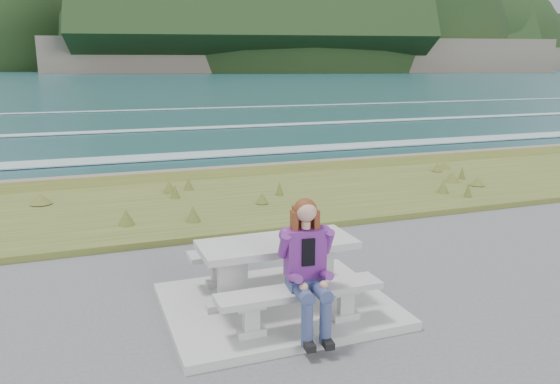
{
  "coord_description": "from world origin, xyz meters",
  "views": [
    {
      "loc": [
        -2.05,
        -5.61,
        2.83
      ],
      "look_at": [
        0.48,
        1.2,
        1.13
      ],
      "focal_mm": 35.0,
      "sensor_mm": 36.0,
      "label": 1
    }
  ],
  "objects": [
    {
      "name": "grass_verge",
      "position": [
        0.0,
        5.0,
        0.0
      ],
      "size": [
        160.0,
        4.5,
        0.22
      ],
      "primitive_type": "cube",
      "color": "#445720",
      "rests_on": "ground"
    },
    {
      "name": "concrete_slab",
      "position": [
        0.0,
        0.0,
        0.05
      ],
      "size": [
        2.6,
        2.1,
        0.1
      ],
      "primitive_type": "cube",
      "color": "#AEADA9",
      "rests_on": "ground"
    },
    {
      "name": "headland_range",
      "position": [
        190.28,
        398.25,
        9.94
      ],
      "size": [
        729.83,
        363.95,
        210.03
      ],
      "color": "#706354",
      "rests_on": "ground"
    },
    {
      "name": "shore_drop",
      "position": [
        0.0,
        7.9,
        0.0
      ],
      "size": [
        160.0,
        0.8,
        2.2
      ],
      "primitive_type": "cube",
      "color": "#706354",
      "rests_on": "ground"
    },
    {
      "name": "ocean",
      "position": [
        0.0,
        25.09,
        -1.74
      ],
      "size": [
        1600.0,
        1600.0,
        0.09
      ],
      "color": "#1C484F",
      "rests_on": "ground"
    },
    {
      "name": "seated_woman",
      "position": [
        0.04,
        -0.83,
        0.62
      ],
      "size": [
        0.45,
        0.73,
        1.41
      ],
      "rotation": [
        0.0,
        0.0,
        -0.1
      ],
      "color": "navy",
      "rests_on": "concrete_slab"
    },
    {
      "name": "bench_landward",
      "position": [
        0.0,
        -0.7,
        0.45
      ],
      "size": [
        1.8,
        0.35,
        0.45
      ],
      "color": "#AEADA9",
      "rests_on": "concrete_slab"
    },
    {
      "name": "bench_seaward",
      "position": [
        0.0,
        0.7,
        0.45
      ],
      "size": [
        1.8,
        0.35,
        0.45
      ],
      "color": "#AEADA9",
      "rests_on": "concrete_slab"
    },
    {
      "name": "picnic_table",
      "position": [
        0.0,
        0.0,
        0.68
      ],
      "size": [
        1.8,
        0.75,
        0.75
      ],
      "color": "#AEADA9",
      "rests_on": "concrete_slab"
    }
  ]
}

